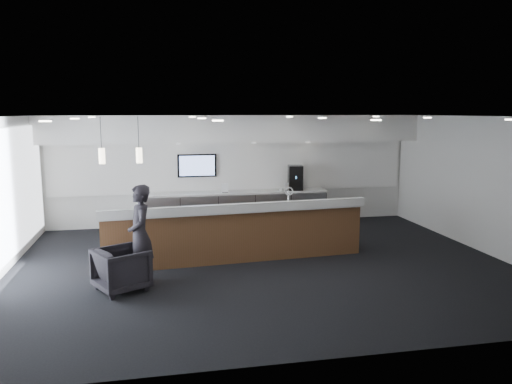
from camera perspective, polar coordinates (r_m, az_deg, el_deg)
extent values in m
plane|color=black|center=(10.29, 0.82, -8.34)|extent=(10.00, 10.00, 0.00)
cube|color=black|center=(9.81, 0.86, 8.62)|extent=(10.00, 8.00, 0.02)
cube|color=silver|center=(13.84, -2.65, 2.54)|extent=(10.00, 0.02, 3.00)
cube|color=silver|center=(12.02, 24.84, 0.69)|extent=(0.02, 8.00, 3.00)
cube|color=white|center=(13.31, -2.39, 7.25)|extent=(10.00, 0.90, 0.70)
cube|color=white|center=(13.80, -2.63, 2.94)|extent=(9.80, 0.06, 1.40)
cube|color=gray|center=(13.65, -2.38, -2.01)|extent=(5.00, 0.60, 0.90)
cube|color=silver|center=(13.57, -2.40, -0.04)|extent=(5.06, 0.66, 0.05)
cylinder|color=silver|center=(13.17, -10.80, -2.38)|extent=(0.60, 0.02, 0.02)
cylinder|color=silver|center=(13.21, -6.46, -2.24)|extent=(0.60, 0.02, 0.02)
cylinder|color=silver|center=(13.33, -2.17, -2.08)|extent=(0.60, 0.02, 0.02)
cylinder|color=silver|center=(13.52, 2.02, -1.92)|extent=(0.60, 0.02, 0.02)
cylinder|color=silver|center=(13.78, 6.07, -1.75)|extent=(0.60, 0.02, 0.02)
cube|color=black|center=(13.62, -6.76, 3.02)|extent=(1.05, 0.07, 0.62)
cube|color=blue|center=(13.58, -6.75, 3.00)|extent=(0.95, 0.01, 0.54)
cylinder|color=beige|center=(10.43, -13.14, 4.29)|extent=(0.12, 0.12, 0.30)
cylinder|color=beige|center=(10.48, -16.98, 4.15)|extent=(0.12, 0.12, 0.30)
cube|color=brown|center=(10.62, -2.43, -4.84)|extent=(5.49, 1.18, 1.05)
cube|color=silver|center=(10.50, -2.45, -1.90)|extent=(5.57, 1.26, 0.06)
cube|color=silver|center=(10.08, -1.91, -1.84)|extent=(5.52, 0.54, 0.18)
cylinder|color=silver|center=(10.90, 3.72, -0.59)|extent=(0.04, 0.04, 0.28)
torus|color=silver|center=(10.82, 3.81, 0.09)|extent=(0.19, 0.04, 0.19)
cube|color=black|center=(13.85, 4.51, 1.65)|extent=(0.45, 0.49, 0.68)
cube|color=silver|center=(13.68, 4.77, 0.16)|extent=(0.24, 0.12, 0.02)
cube|color=white|center=(13.36, -3.57, 0.45)|extent=(0.18, 0.03, 0.25)
cube|color=white|center=(13.76, 3.53, 0.63)|extent=(0.16, 0.07, 0.21)
imported|color=black|center=(9.10, -15.11, -8.52)|extent=(1.12, 1.11, 0.76)
imported|color=black|center=(9.23, -13.10, -4.79)|extent=(0.53, 0.72, 1.81)
imported|color=white|center=(13.82, 5.05, 0.41)|extent=(0.10, 0.10, 0.10)
imported|color=white|center=(13.78, 4.50, 0.39)|extent=(0.14, 0.14, 0.10)
imported|color=white|center=(13.74, 3.93, 0.37)|extent=(0.13, 0.13, 0.10)
imported|color=white|center=(13.70, 3.37, 0.35)|extent=(0.13, 0.13, 0.10)
imported|color=white|center=(13.67, 2.80, 0.34)|extent=(0.14, 0.14, 0.10)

